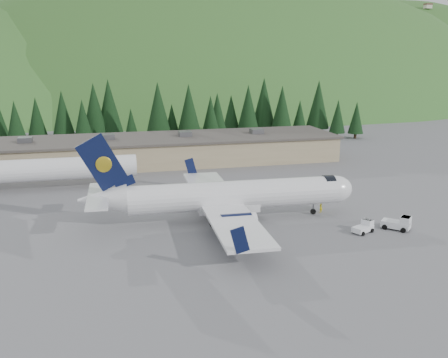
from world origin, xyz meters
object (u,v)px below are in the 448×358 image
Objects in this scene: airliner at (227,197)px; baggage_tug_a at (364,227)px; second_airliner at (47,169)px; terminal_building at (160,150)px; ramp_worker at (321,207)px; baggage_tug_b at (399,223)px.

airliner reaches higher than baggage_tug_a.
airliner is at bearing -42.60° from second_airliner.
second_airliner reaches higher than terminal_building.
terminal_building is (-18.86, 46.42, 1.97)m from baggage_tug_a.
second_airliner is at bearing 139.67° from airliner.
airliner is 13.36m from ramp_worker.
ramp_worker reaches higher than baggage_tug_a.
ramp_worker is (37.02, -21.95, -2.51)m from second_airliner.
baggage_tug_b is 10.73m from ramp_worker.
baggage_tug_a is 0.04× the size of terminal_building.
baggage_tug_b is at bearing -35.24° from second_airliner.
terminal_building is 43.53× the size of ramp_worker.
baggage_tug_b reaches higher than baggage_tug_a.
baggage_tug_b is at bearing -63.32° from terminal_building.
second_airliner reaches higher than baggage_tug_a.
terminal_building is at bearing 38.78° from second_airliner.
ramp_worker is (-6.32, 8.67, 0.02)m from baggage_tug_b.
baggage_tug_a is 8.66m from ramp_worker.
second_airliner is 53.13m from baggage_tug_b.
baggage_tug_b is 52.21m from terminal_building.
second_airliner is (-23.88, 21.96, 0.15)m from airliner.
baggage_tug_b is (43.35, -30.62, -2.53)m from second_airliner.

